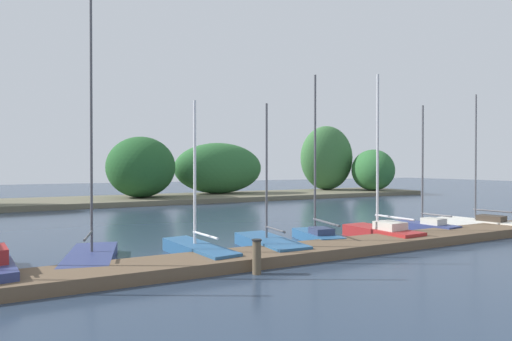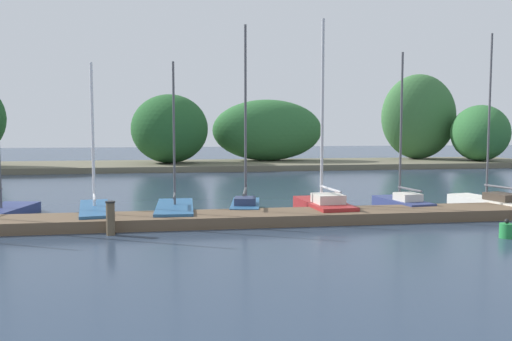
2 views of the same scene
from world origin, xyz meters
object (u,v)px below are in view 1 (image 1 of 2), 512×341
at_px(sailboat_9, 479,222).
at_px(mooring_piling_1, 257,257).
at_px(sailboat_5, 268,243).
at_px(sailboat_3, 91,254).
at_px(sailboat_8, 425,225).
at_px(sailboat_6, 316,233).
at_px(sailboat_7, 380,230).
at_px(sailboat_4, 196,249).

relative_size(sailboat_9, mooring_piling_1, 6.70).
xyz_separation_m(sailboat_5, mooring_piling_1, (-1.85, -2.74, 0.24)).
height_order(sailboat_3, mooring_piling_1, sailboat_3).
bearing_deg(sailboat_8, sailboat_9, -102.72).
relative_size(sailboat_3, sailboat_6, 1.24).
bearing_deg(sailboat_3, sailboat_9, -81.17).
distance_m(sailboat_7, mooring_piling_1, 7.49).
bearing_deg(mooring_piling_1, sailboat_9, 11.09).
bearing_deg(sailboat_4, mooring_piling_1, -171.97).
distance_m(sailboat_4, sailboat_6, 5.22).
relative_size(sailboat_7, mooring_piling_1, 7.01).
height_order(sailboat_5, sailboat_7, sailboat_7).
relative_size(sailboat_5, sailboat_9, 0.81).
xyz_separation_m(sailboat_5, sailboat_9, (11.74, -0.08, 0.05)).
bearing_deg(sailboat_3, sailboat_6, -79.67).
height_order(sailboat_4, sailboat_9, sailboat_9).
height_order(sailboat_3, sailboat_9, sailboat_3).
bearing_deg(sailboat_5, sailboat_7, -90.46).
height_order(sailboat_7, sailboat_9, sailboat_7).
bearing_deg(mooring_piling_1, sailboat_3, 139.20).
relative_size(sailboat_7, sailboat_8, 1.18).
bearing_deg(sailboat_9, sailboat_3, 76.17).
distance_m(sailboat_7, sailboat_9, 6.54).
bearing_deg(sailboat_9, sailboat_8, 73.13).
distance_m(sailboat_4, sailboat_8, 11.03).
xyz_separation_m(sailboat_3, sailboat_4, (3.20, -0.65, 0.01)).
xyz_separation_m(sailboat_3, sailboat_7, (11.07, -0.93, 0.10)).
xyz_separation_m(sailboat_8, mooring_piling_1, (-10.21, -3.00, 0.17)).
height_order(sailboat_4, mooring_piling_1, sailboat_4).
xyz_separation_m(sailboat_3, sailboat_6, (8.40, -0.17, 0.07)).
relative_size(sailboat_4, sailboat_5, 0.99).
distance_m(sailboat_5, sailboat_9, 11.74).
distance_m(sailboat_3, sailboat_6, 8.40).
bearing_deg(sailboat_3, sailboat_4, -90.09).
bearing_deg(sailboat_7, mooring_piling_1, 106.19).
relative_size(sailboat_3, sailboat_4, 1.59).
relative_size(sailboat_3, mooring_piling_1, 8.51).
bearing_deg(sailboat_7, sailboat_3, 81.55).
xyz_separation_m(sailboat_5, sailboat_6, (2.53, 0.56, 0.10)).
xyz_separation_m(sailboat_6, sailboat_9, (9.21, -0.64, -0.04)).
bearing_deg(sailboat_4, sailboat_7, -100.23).
bearing_deg(sailboat_7, sailboat_5, 84.14).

